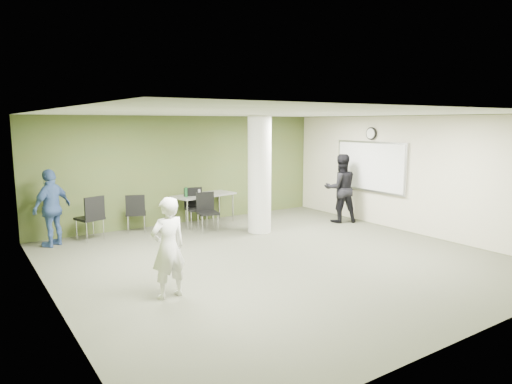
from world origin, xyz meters
TOP-DOWN VIEW (x-y plane):
  - floor at (0.00, 0.00)m, footprint 8.00×8.00m
  - ceiling at (0.00, 0.00)m, footprint 8.00×8.00m
  - wall_back at (0.00, 4.00)m, footprint 8.00×2.80m
  - wall_left at (-4.00, 0.00)m, footprint 0.02×8.00m
  - wall_right_cream at (4.00, 0.00)m, footprint 0.02×8.00m
  - column at (1.00, 2.00)m, footprint 0.56×0.56m
  - whiteboard at (3.92, 1.20)m, footprint 0.05×2.30m
  - wall_clock at (3.92, 1.20)m, footprint 0.06×0.32m
  - folding_table at (0.29, 3.54)m, footprint 1.74×1.00m
  - wastebasket at (-0.94, 3.23)m, footprint 0.24×0.24m
  - chair_back_left at (-2.59, 3.39)m, footprint 0.63×0.63m
  - chair_back_right at (-1.52, 3.57)m, footprint 0.60×0.60m
  - chair_table_left at (-0.08, 3.32)m, footprint 0.55×0.55m
  - chair_table_right at (-0.02, 2.79)m, footprint 0.55×0.55m
  - woman_white at (-2.50, -0.72)m, footprint 0.60×0.43m
  - man_black at (3.40, 1.71)m, footprint 1.08×0.98m
  - man_blue at (-3.40, 3.40)m, footprint 1.03×0.89m

SIDE VIEW (x-z plane):
  - floor at x=0.00m, z-range 0.00..0.00m
  - wastebasket at x=-0.94m, z-range 0.00..0.28m
  - chair_back_right at x=-1.52m, z-range 0.08..1.01m
  - chair_table_right at x=-0.02m, z-range 0.08..1.02m
  - chair_table_left at x=-0.08m, z-range 0.09..1.08m
  - chair_back_left at x=-2.59m, z-range 0.09..1.10m
  - folding_table at x=0.29m, z-range 0.22..1.25m
  - woman_white at x=-2.50m, z-range 0.00..1.55m
  - man_blue at x=-3.40m, z-range 0.00..1.66m
  - man_black at x=3.40m, z-range 0.00..1.81m
  - wall_back at x=0.00m, z-range 1.39..1.41m
  - wall_left at x=-4.00m, z-range 0.00..2.80m
  - wall_right_cream at x=4.00m, z-range 0.00..2.80m
  - column at x=1.00m, z-range 0.00..2.80m
  - whiteboard at x=3.92m, z-range 0.85..2.15m
  - wall_clock at x=3.92m, z-range 2.19..2.51m
  - ceiling at x=0.00m, z-range 2.80..2.80m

